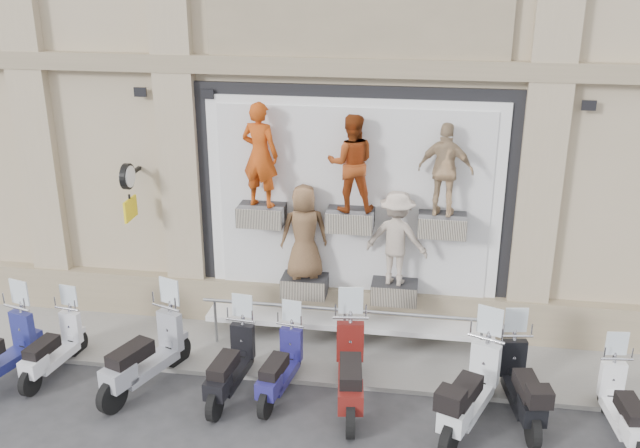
# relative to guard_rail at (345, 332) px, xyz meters

# --- Properties ---
(ground) EXTENTS (90.00, 90.00, 0.00)m
(ground) POSITION_rel_guard_rail_xyz_m (0.00, -2.00, -0.47)
(ground) COLOR #303033
(ground) RESTS_ON ground
(sidewalk) EXTENTS (16.00, 2.20, 0.08)m
(sidewalk) POSITION_rel_guard_rail_xyz_m (0.00, 0.10, -0.43)
(sidewalk) COLOR gray
(sidewalk) RESTS_ON ground
(shop_vitrine) EXTENTS (5.60, 0.83, 4.30)m
(shop_vitrine) POSITION_rel_guard_rail_xyz_m (0.04, 0.75, 1.92)
(shop_vitrine) COLOR black
(shop_vitrine) RESTS_ON ground
(guard_rail) EXTENTS (5.06, 0.10, 0.93)m
(guard_rail) POSITION_rel_guard_rail_xyz_m (0.00, 0.00, 0.00)
(guard_rail) COLOR #9EA0A5
(guard_rail) RESTS_ON ground
(clock_sign_bracket) EXTENTS (0.10, 0.80, 1.02)m
(clock_sign_bracket) POSITION_rel_guard_rail_xyz_m (-3.90, 0.47, 2.34)
(clock_sign_bracket) COLOR black
(clock_sign_bracket) RESTS_ON ground
(scooter_b) EXTENTS (0.74, 1.75, 1.38)m
(scooter_b) POSITION_rel_guard_rail_xyz_m (-4.67, -1.33, 0.23)
(scooter_b) COLOR silver
(scooter_b) RESTS_ON ground
(scooter_c) EXTENTS (1.29, 2.13, 1.67)m
(scooter_c) POSITION_rel_guard_rail_xyz_m (-3.02, -1.47, 0.37)
(scooter_c) COLOR gray
(scooter_c) RESTS_ON ground
(scooter_d) EXTENTS (0.72, 1.87, 1.48)m
(scooter_d) POSITION_rel_guard_rail_xyz_m (-1.62, -1.44, 0.28)
(scooter_d) COLOR black
(scooter_d) RESTS_ON ground
(scooter_e) EXTENTS (0.76, 1.77, 1.40)m
(scooter_e) POSITION_rel_guard_rail_xyz_m (-0.85, -1.31, 0.23)
(scooter_e) COLOR navy
(scooter_e) RESTS_ON ground
(scooter_f) EXTENTS (0.86, 2.14, 1.69)m
(scooter_f) POSITION_rel_guard_rail_xyz_m (0.27, -1.42, 0.38)
(scooter_f) COLOR #59120F
(scooter_f) RESTS_ON ground
(scooter_g) EXTENTS (1.33, 2.15, 1.69)m
(scooter_g) POSITION_rel_guard_rail_xyz_m (2.05, -1.71, 0.38)
(scooter_g) COLOR silver
(scooter_g) RESTS_ON ground
(scooter_h) EXTENTS (0.85, 1.94, 1.53)m
(scooter_h) POSITION_rel_guard_rail_xyz_m (2.83, -1.32, 0.30)
(scooter_h) COLOR black
(scooter_h) RESTS_ON ground
(scooter_i) EXTENTS (0.70, 1.78, 1.41)m
(scooter_i) POSITION_rel_guard_rail_xyz_m (4.21, -1.59, 0.24)
(scooter_i) COLOR white
(scooter_i) RESTS_ON ground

